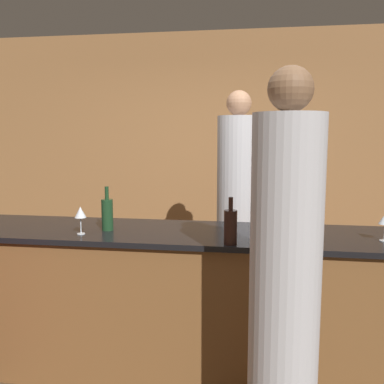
{
  "coord_description": "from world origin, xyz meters",
  "views": [
    {
      "loc": [
        0.62,
        -2.74,
        1.63
      ],
      "look_at": [
        0.18,
        0.1,
        1.24
      ],
      "focal_mm": 40.0,
      "sensor_mm": 36.0,
      "label": 1
    }
  ],
  "objects": [
    {
      "name": "back_wall",
      "position": [
        0.0,
        2.29,
        1.4
      ],
      "size": [
        8.0,
        0.06,
        2.8
      ],
      "color": "olive",
      "rests_on": "ground_plane"
    },
    {
      "name": "bar_counter",
      "position": [
        0.0,
        0.0,
        0.5
      ],
      "size": [
        3.55,
        0.72,
        0.99
      ],
      "color": "brown",
      "rests_on": "ground_plane"
    },
    {
      "name": "wine_glass_2",
      "position": [
        -0.5,
        -0.19,
        1.13
      ],
      "size": [
        0.07,
        0.07,
        0.18
      ],
      "color": "silver",
      "rests_on": "bar_counter"
    },
    {
      "name": "ground_plane",
      "position": [
        0.0,
        0.0,
        0.0
      ],
      "size": [
        14.0,
        14.0,
        0.0
      ],
      "primitive_type": "plane",
      "color": "#4C3823"
    },
    {
      "name": "wine_bottle_2",
      "position": [
        0.47,
        -0.3,
        1.1
      ],
      "size": [
        0.08,
        0.08,
        0.28
      ],
      "color": "black",
      "rests_on": "bar_counter"
    },
    {
      "name": "bartender",
      "position": [
        0.45,
        0.89,
        0.93
      ],
      "size": [
        0.36,
        0.36,
        1.99
      ],
      "rotation": [
        0.0,
        0.0,
        3.14
      ],
      "color": "#B2B2B7",
      "rests_on": "ground_plane"
    },
    {
      "name": "guest_1",
      "position": [
        0.76,
        -0.77,
        0.9
      ],
      "size": [
        0.33,
        0.33,
        1.93
      ],
      "color": "#B2B2B7",
      "rests_on": "ground_plane"
    },
    {
      "name": "wine_bottle_0",
      "position": [
        -0.37,
        -0.05,
        1.1
      ],
      "size": [
        0.08,
        0.08,
        0.3
      ],
      "color": "#19381E",
      "rests_on": "bar_counter"
    }
  ]
}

